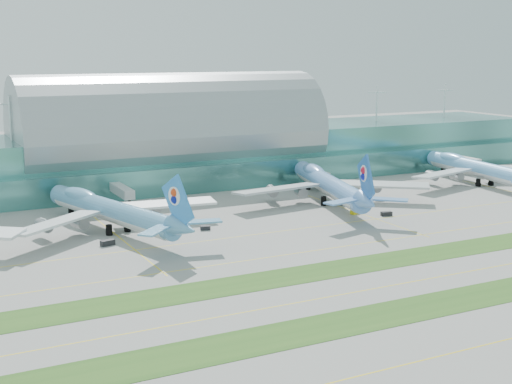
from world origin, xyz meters
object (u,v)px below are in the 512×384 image
terminal (171,147)px  airliner_c (329,183)px  airliner_d (478,168)px  airliner_b (110,209)px

terminal → airliner_c: terminal is taller
terminal → airliner_c: size_ratio=4.36×
terminal → airliner_c: (34.51, -61.06, -7.50)m
airliner_c → airliner_d: size_ratio=1.03×
airliner_b → airliner_c: bearing=-12.0°
terminal → airliner_d: 121.00m
airliner_c → airliner_d: 71.28m
terminal → airliner_b: (-43.52, -65.59, -7.75)m
terminal → airliner_c: bearing=-60.5°
terminal → airliner_b: bearing=-123.6°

